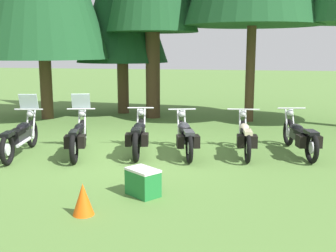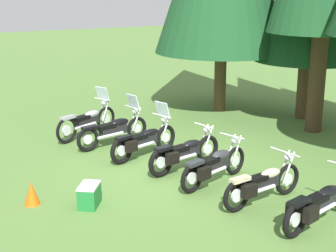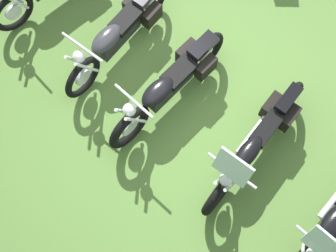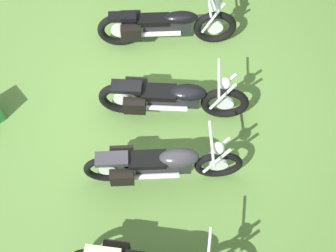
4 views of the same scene
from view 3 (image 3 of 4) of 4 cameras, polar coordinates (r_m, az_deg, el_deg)
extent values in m
plane|color=#547A38|center=(7.03, 1.67, 3.36)|extent=(80.00, 80.00, 0.00)
ellipsoid|color=black|center=(6.20, 18.94, -10.45)|extent=(0.38, 0.62, 0.21)
cylinder|color=silver|center=(6.02, 15.45, -13.86)|extent=(0.11, 0.34, 0.65)
cylinder|color=silver|center=(5.73, 17.44, -13.30)|extent=(0.68, 0.17, 0.04)
cube|color=silver|center=(5.55, 17.85, -13.20)|extent=(0.46, 0.24, 0.39)
torus|color=black|center=(6.26, 6.00, -7.73)|extent=(0.30, 0.70, 0.69)
cylinder|color=silver|center=(6.26, 6.00, -7.73)|extent=(0.12, 0.26, 0.26)
torus|color=black|center=(6.80, 13.63, 2.55)|extent=(0.30, 0.70, 0.69)
cylinder|color=silver|center=(6.80, 13.63, 2.55)|extent=(0.12, 0.26, 0.26)
cube|color=black|center=(6.39, 10.15, -2.08)|extent=(0.39, 0.79, 0.24)
ellipsoid|color=black|center=(6.17, 9.28, -3.12)|extent=(0.37, 0.59, 0.19)
cube|color=black|center=(6.36, 11.39, -0.29)|extent=(0.35, 0.55, 0.10)
cube|color=black|center=(6.48, 13.88, 3.15)|extent=(0.28, 0.47, 0.08)
cylinder|color=silver|center=(5.98, 7.16, -7.03)|extent=(0.13, 0.34, 0.65)
cylinder|color=silver|center=(5.99, 6.08, -6.25)|extent=(0.13, 0.34, 0.65)
cylinder|color=silver|center=(5.68, 7.46, -5.18)|extent=(0.66, 0.22, 0.04)
sphere|color=silver|center=(5.77, 6.80, -6.19)|extent=(0.21, 0.21, 0.17)
cylinder|color=silver|center=(6.54, 10.03, -0.62)|extent=(0.29, 0.76, 0.08)
cube|color=silver|center=(5.50, 7.57, -4.84)|extent=(0.46, 0.27, 0.39)
cube|color=black|center=(6.61, 13.94, 0.92)|extent=(0.22, 0.35, 0.26)
cube|color=black|center=(6.63, 11.87, 2.37)|extent=(0.22, 0.35, 0.26)
torus|color=black|center=(6.49, -4.50, -0.15)|extent=(0.25, 0.72, 0.71)
cylinder|color=silver|center=(6.49, -4.50, -0.15)|extent=(0.10, 0.27, 0.27)
torus|color=black|center=(6.96, 4.37, 8.39)|extent=(0.25, 0.72, 0.71)
cylinder|color=silver|center=(6.96, 4.37, 8.39)|extent=(0.10, 0.27, 0.27)
cube|color=black|center=(6.59, 0.06, 4.66)|extent=(0.36, 0.78, 0.23)
ellipsoid|color=black|center=(6.40, -1.21, 3.98)|extent=(0.37, 0.58, 0.18)
cube|color=black|center=(6.56, 1.31, 6.28)|extent=(0.35, 0.54, 0.10)
cube|color=black|center=(6.64, 4.11, 9.32)|extent=(0.28, 0.47, 0.08)
cylinder|color=silver|center=(6.20, -3.76, 0.69)|extent=(0.10, 0.34, 0.65)
cylinder|color=silver|center=(6.25, -4.87, 1.68)|extent=(0.10, 0.34, 0.65)
cylinder|color=silver|center=(5.93, -4.01, 2.93)|extent=(0.63, 0.15, 0.04)
sphere|color=silver|center=(6.02, -4.53, 1.89)|extent=(0.20, 0.20, 0.17)
cylinder|color=silver|center=(6.76, 0.15, 6.02)|extent=(0.22, 0.75, 0.08)
cube|color=black|center=(6.74, 4.44, 6.81)|extent=(0.20, 0.34, 0.26)
cube|color=black|center=(6.84, 2.18, 8.64)|extent=(0.20, 0.34, 0.26)
torus|color=black|center=(6.89, -9.88, 5.61)|extent=(0.27, 0.67, 0.67)
cylinder|color=silver|center=(6.89, -9.88, 5.61)|extent=(0.12, 0.26, 0.26)
torus|color=black|center=(7.41, -1.97, 14.06)|extent=(0.27, 0.67, 0.67)
cylinder|color=silver|center=(7.41, -1.97, 14.06)|extent=(0.12, 0.26, 0.26)
cube|color=black|center=(7.01, -5.93, 10.51)|extent=(0.42, 0.78, 0.27)
ellipsoid|color=#2D2D33|center=(6.80, -7.20, 10.00)|extent=(0.41, 0.59, 0.21)
cube|color=black|center=(6.97, -4.92, 12.26)|extent=(0.39, 0.55, 0.10)
cylinder|color=silver|center=(6.61, -9.43, 6.74)|extent=(0.13, 0.33, 0.65)
cylinder|color=silver|center=(6.68, -10.49, 7.49)|extent=(0.13, 0.33, 0.65)
cylinder|color=silver|center=(6.37, -9.98, 9.04)|extent=(0.65, 0.22, 0.04)
sphere|color=silver|center=(6.45, -10.33, 7.95)|extent=(0.21, 0.21, 0.17)
cylinder|color=silver|center=(7.21, -5.84, 11.57)|extent=(0.28, 0.75, 0.08)
cube|color=black|center=(7.17, -1.89, 12.79)|extent=(0.22, 0.35, 0.26)
cube|color=black|center=(7.31, -4.10, 14.15)|extent=(0.22, 0.35, 0.26)
torus|color=black|center=(7.65, -17.57, 12.53)|extent=(0.16, 0.69, 0.68)
cylinder|color=silver|center=(7.65, -17.57, 12.53)|extent=(0.08, 0.27, 0.26)
cylinder|color=silver|center=(7.39, -17.57, 13.75)|extent=(0.08, 0.34, 0.65)
camera|label=1|loc=(12.59, 38.84, 41.01)|focal=44.91mm
camera|label=2|loc=(14.31, -6.85, 60.43)|focal=53.40mm
camera|label=4|loc=(6.24, -60.41, 56.52)|focal=54.10mm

